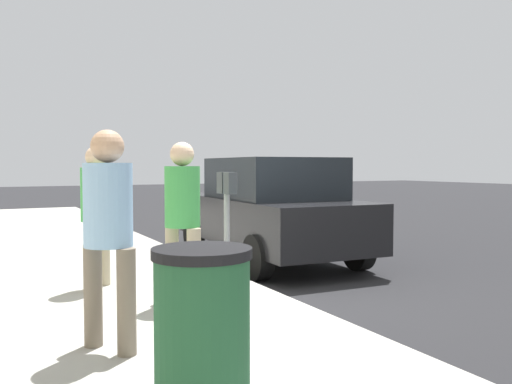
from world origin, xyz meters
TOP-DOWN VIEW (x-y plane):
  - ground_plane at (0.00, 0.00)m, footprint 80.00×80.00m
  - parking_meter at (-0.35, 0.45)m, footprint 0.36×0.12m
  - pedestrian_at_meter at (-0.75, 1.16)m, footprint 0.51×0.38m
  - pedestrian_bystander at (-1.90, 2.19)m, footprint 0.48×0.39m
  - parking_officer at (0.38, 1.84)m, footprint 0.46×0.38m
  - parked_sedan_near at (1.85, -1.35)m, footprint 4.47×2.10m
  - trash_bin at (-3.32, 1.96)m, footprint 0.59×0.59m

SIDE VIEW (x-z plane):
  - ground_plane at x=0.00m, z-range 0.00..0.00m
  - trash_bin at x=-3.32m, z-range 0.15..1.16m
  - parked_sedan_near at x=1.85m, z-range 0.01..1.78m
  - parking_officer at x=0.38m, z-range 0.30..2.02m
  - parking_meter at x=-0.35m, z-range 0.46..1.87m
  - pedestrian_at_meter at x=-0.75m, z-range 0.30..2.04m
  - pedestrian_bystander at x=-1.90m, z-range 0.31..2.08m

